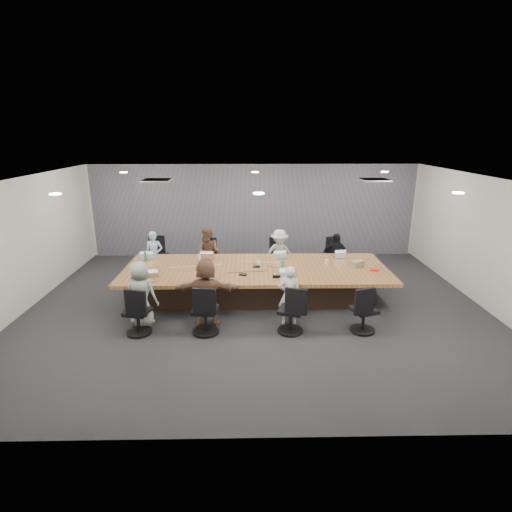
{
  "coord_description": "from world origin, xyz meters",
  "views": [
    {
      "loc": [
        -0.17,
        -8.13,
        3.69
      ],
      "look_at": [
        0.0,
        0.4,
        1.05
      ],
      "focal_mm": 28.0,
      "sensor_mm": 36.0,
      "label": 1
    }
  ],
  "objects_px": {
    "chair_3": "(332,260)",
    "snack_packet": "(374,270)",
    "laptop_5": "(209,280)",
    "laptop_4": "(148,280)",
    "conference_table": "(256,281)",
    "person_5": "(206,292)",
    "mug_brown": "(145,271)",
    "bottle_clear": "(199,259)",
    "stapler": "(277,277)",
    "bottle_green_right": "(283,266)",
    "chair_0": "(158,259)",
    "person_0": "(154,255)",
    "person_4": "(141,294)",
    "chair_7": "(364,314)",
    "laptop_1": "(207,257)",
    "chair_1": "(211,261)",
    "chair_6": "(291,314)",
    "chair_5": "(205,314)",
    "person_6": "(289,296)",
    "canvas_bag": "(357,264)",
    "person_3": "(335,255)",
    "laptop_3": "(340,256)",
    "laptop_2": "(281,257)",
    "laptop_0": "(149,257)",
    "chair_2": "(278,260)",
    "person_2": "(279,254)",
    "person_1": "(209,253)",
    "chair_4": "(138,315)",
    "laptop_6": "(287,279)",
    "bottle_green_left": "(145,256)"
  },
  "relations": [
    {
      "from": "chair_3",
      "to": "snack_packet",
      "type": "xyz_separation_m",
      "value": [
        0.54,
        -1.95,
        0.38
      ]
    },
    {
      "from": "laptop_5",
      "to": "laptop_4",
      "type": "bearing_deg",
      "value": -173.98
    },
    {
      "from": "conference_table",
      "to": "person_5",
      "type": "relative_size",
      "value": 4.3
    },
    {
      "from": "conference_table",
      "to": "mug_brown",
      "type": "bearing_deg",
      "value": -171.17
    },
    {
      "from": "person_5",
      "to": "bottle_clear",
      "type": "bearing_deg",
      "value": -77.17
    },
    {
      "from": "stapler",
      "to": "bottle_green_right",
      "type": "bearing_deg",
      "value": 70.2
    },
    {
      "from": "chair_0",
      "to": "person_0",
      "type": "bearing_deg",
      "value": 102.26
    },
    {
      "from": "person_4",
      "to": "mug_brown",
      "type": "xyz_separation_m",
      "value": [
        -0.15,
        0.97,
        0.13
      ]
    },
    {
      "from": "chair_7",
      "to": "mug_brown",
      "type": "relative_size",
      "value": 6.31
    },
    {
      "from": "laptop_1",
      "to": "conference_table",
      "type": "bearing_deg",
      "value": 153.27
    },
    {
      "from": "chair_1",
      "to": "snack_packet",
      "type": "distance_m",
      "value": 4.34
    },
    {
      "from": "chair_6",
      "to": "laptop_4",
      "type": "relative_size",
      "value": 2.16
    },
    {
      "from": "chair_3",
      "to": "snack_packet",
      "type": "distance_m",
      "value": 2.06
    },
    {
      "from": "conference_table",
      "to": "chair_5",
      "type": "bearing_deg",
      "value": -120.44
    },
    {
      "from": "person_6",
      "to": "canvas_bag",
      "type": "xyz_separation_m",
      "value": [
        1.7,
        1.37,
        0.2
      ]
    },
    {
      "from": "person_3",
      "to": "bottle_clear",
      "type": "bearing_deg",
      "value": -158.12
    },
    {
      "from": "chair_7",
      "to": "stapler",
      "type": "bearing_deg",
      "value": 128.66
    },
    {
      "from": "chair_5",
      "to": "chair_6",
      "type": "xyz_separation_m",
      "value": [
        1.63,
        0.0,
        -0.02
      ]
    },
    {
      "from": "laptop_3",
      "to": "chair_3",
      "type": "bearing_deg",
      "value": -96.64
    },
    {
      "from": "laptop_2",
      "to": "laptop_0",
      "type": "bearing_deg",
      "value": -14.45
    },
    {
      "from": "chair_2",
      "to": "laptop_4",
      "type": "relative_size",
      "value": 2.12
    },
    {
      "from": "laptop_5",
      "to": "person_2",
      "type": "bearing_deg",
      "value": 58.71
    },
    {
      "from": "chair_2",
      "to": "person_5",
      "type": "height_order",
      "value": "person_5"
    },
    {
      "from": "laptop_5",
      "to": "stapler",
      "type": "relative_size",
      "value": 1.69
    },
    {
      "from": "conference_table",
      "to": "person_1",
      "type": "bearing_deg",
      "value": 131.68
    },
    {
      "from": "chair_4",
      "to": "laptop_1",
      "type": "bearing_deg",
      "value": 80.25
    },
    {
      "from": "chair_7",
      "to": "person_3",
      "type": "height_order",
      "value": "person_3"
    },
    {
      "from": "laptop_2",
      "to": "bottle_green_right",
      "type": "relative_size",
      "value": 1.25
    },
    {
      "from": "chair_6",
      "to": "laptop_6",
      "type": "distance_m",
      "value": 0.97
    },
    {
      "from": "canvas_bag",
      "to": "person_5",
      "type": "bearing_deg",
      "value": -157.71
    },
    {
      "from": "chair_4",
      "to": "person_1",
      "type": "relative_size",
      "value": 0.55
    },
    {
      "from": "laptop_6",
      "to": "canvas_bag",
      "type": "relative_size",
      "value": 1.09
    },
    {
      "from": "chair_1",
      "to": "person_6",
      "type": "distance_m",
      "value": 3.57
    },
    {
      "from": "conference_table",
      "to": "laptop_3",
      "type": "height_order",
      "value": "laptop_3"
    },
    {
      "from": "laptop_5",
      "to": "bottle_green_left",
      "type": "xyz_separation_m",
      "value": [
        -1.65,
        1.37,
        0.1
      ]
    },
    {
      "from": "canvas_bag",
      "to": "person_3",
      "type": "bearing_deg",
      "value": 99.75
    },
    {
      "from": "bottle_green_right",
      "to": "canvas_bag",
      "type": "relative_size",
      "value": 0.95
    },
    {
      "from": "laptop_5",
      "to": "snack_packet",
      "type": "relative_size",
      "value": 1.62
    },
    {
      "from": "person_4",
      "to": "bottle_green_right",
      "type": "height_order",
      "value": "person_4"
    },
    {
      "from": "person_0",
      "to": "chair_2",
      "type": "bearing_deg",
      "value": 6.11
    },
    {
      "from": "person_1",
      "to": "person_2",
      "type": "height_order",
      "value": "person_1"
    },
    {
      "from": "chair_0",
      "to": "bottle_green_left",
      "type": "xyz_separation_m",
      "value": [
        -0.02,
        -1.13,
        0.43
      ]
    },
    {
      "from": "chair_0",
      "to": "person_1",
      "type": "distance_m",
      "value": 1.49
    },
    {
      "from": "person_6",
      "to": "laptop_2",
      "type": "bearing_deg",
      "value": -90.81
    },
    {
      "from": "chair_4",
      "to": "chair_6",
      "type": "relative_size",
      "value": 0.98
    },
    {
      "from": "chair_2",
      "to": "bottle_green_right",
      "type": "xyz_separation_m",
      "value": [
        -0.05,
        -1.98,
        0.49
      ]
    },
    {
      "from": "chair_7",
      "to": "person_0",
      "type": "xyz_separation_m",
      "value": [
        -4.66,
        3.05,
        0.26
      ]
    },
    {
      "from": "chair_5",
      "to": "person_2",
      "type": "distance_m",
      "value": 3.47
    },
    {
      "from": "person_0",
      "to": "chair_3",
      "type": "bearing_deg",
      "value": 4.22
    },
    {
      "from": "chair_0",
      "to": "person_0",
      "type": "xyz_separation_m",
      "value": [
        0.0,
        -0.35,
        0.21
      ]
    }
  ]
}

